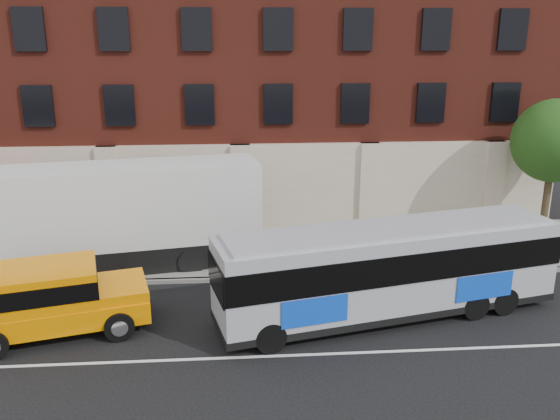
{
  "coord_description": "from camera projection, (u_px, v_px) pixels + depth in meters",
  "views": [
    {
      "loc": [
        -0.13,
        -14.28,
        8.85
      ],
      "look_at": [
        1.35,
        5.5,
        2.91
      ],
      "focal_mm": 37.19,
      "sensor_mm": 36.0,
      "label": 1
    }
  ],
  "objects": [
    {
      "name": "ground",
      "position": [
        246.0,
        367.0,
        16.19
      ],
      "size": [
        120.0,
        120.0,
        0.0
      ],
      "primitive_type": "plane",
      "color": "black",
      "rests_on": "ground"
    },
    {
      "name": "sidewalk",
      "position": [
        242.0,
        251.0,
        24.76
      ],
      "size": [
        60.0,
        6.0,
        0.15
      ],
      "primitive_type": "cube",
      "color": "gray",
      "rests_on": "ground"
    },
    {
      "name": "kerb",
      "position": [
        243.0,
        279.0,
        21.9
      ],
      "size": [
        60.0,
        0.25,
        0.15
      ],
      "primitive_type": "cube",
      "color": "gray",
      "rests_on": "ground"
    },
    {
      "name": "lane_line",
      "position": [
        246.0,
        357.0,
        16.66
      ],
      "size": [
        60.0,
        0.12,
        0.01
      ],
      "primitive_type": "cube",
      "color": "silver",
      "rests_on": "ground"
    },
    {
      "name": "building",
      "position": [
        238.0,
        62.0,
        30.17
      ],
      "size": [
        30.0,
        12.1,
        15.0
      ],
      "color": "maroon",
      "rests_on": "sidewalk"
    },
    {
      "name": "sign_pole",
      "position": [
        8.0,
        249.0,
        21.03
      ],
      "size": [
        0.3,
        0.2,
        2.5
      ],
      "color": "slate",
      "rests_on": "ground"
    },
    {
      "name": "street_tree",
      "position": [
        555.0,
        144.0,
        24.95
      ],
      "size": [
        3.6,
        3.6,
        6.2
      ],
      "color": "#35291A",
      "rests_on": "sidewalk"
    },
    {
      "name": "city_bus",
      "position": [
        389.0,
        267.0,
        18.68
      ],
      "size": [
        11.58,
        4.94,
        3.1
      ],
      "color": "#A7A8B1",
      "rests_on": "ground"
    },
    {
      "name": "yellow_suv",
      "position": [
        46.0,
        296.0,
        17.65
      ],
      "size": [
        5.92,
        3.54,
        2.2
      ],
      "color": "orange",
      "rests_on": "ground"
    },
    {
      "name": "shipping_container",
      "position": [
        96.0,
        221.0,
        22.24
      ],
      "size": [
        12.8,
        4.69,
        4.18
      ],
      "color": "black",
      "rests_on": "ground"
    }
  ]
}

